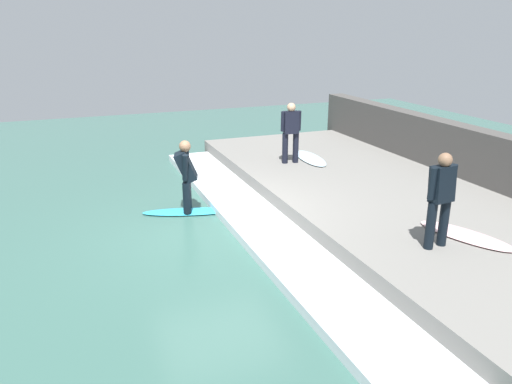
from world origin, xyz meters
TOP-DOWN VIEW (x-y plane):
  - ground_plane at (0.00, 0.00)m, footprint 28.00×28.00m
  - concrete_ledge at (3.58, 0.00)m, footprint 4.40×11.65m
  - back_wall at (6.03, 0.00)m, footprint 0.50×12.24m
  - wave_foam_crest at (0.80, 0.00)m, footprint 1.17×11.07m
  - surfboard_riding at (-0.30, 1.16)m, footprint 1.97×0.97m
  - surfer_riding at (-0.30, 1.16)m, footprint 0.56×0.66m
  - surfer_waiting_near at (2.75, -2.87)m, footprint 0.52×0.29m
  - surfboard_waiting_near at (3.49, -2.75)m, footprint 1.07×1.74m
  - surfer_waiting_far at (2.73, 2.56)m, footprint 0.52×0.29m
  - surfboard_waiting_far at (3.38, 2.68)m, footprint 0.76×1.76m

SIDE VIEW (x-z plane):
  - ground_plane at x=0.00m, z-range 0.00..0.00m
  - surfboard_riding at x=-0.30m, z-range 0.00..0.06m
  - wave_foam_crest at x=0.80m, z-range 0.00..0.17m
  - concrete_ledge at x=3.58m, z-range 0.00..0.45m
  - surfboard_waiting_near at x=3.49m, z-range 0.45..0.51m
  - surfboard_waiting_far at x=3.38m, z-range 0.45..0.51m
  - back_wall at x=6.03m, z-range 0.00..1.60m
  - surfer_riding at x=-0.30m, z-range 0.14..1.65m
  - surfer_waiting_far at x=2.73m, z-range 0.54..2.07m
  - surfer_waiting_near at x=2.75m, z-range 0.54..2.08m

